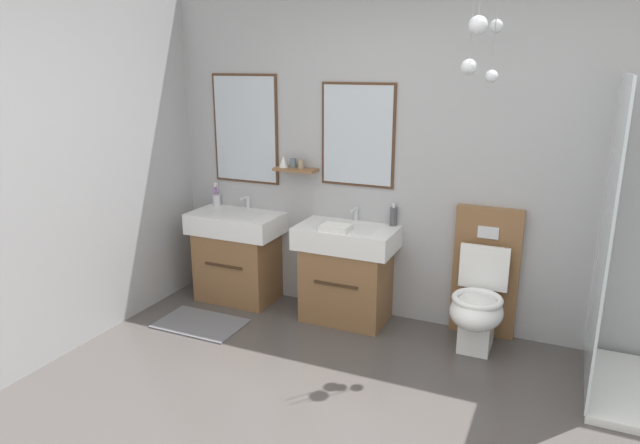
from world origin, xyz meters
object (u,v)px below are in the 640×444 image
object	(u,v)px
toothbrush_cup	(217,199)
folded_hand_towel	(336,228)
vanity_sink_right	(347,271)
soap_dispenser	(393,216)
vanity_sink_left	(238,254)
toilet	(481,296)

from	to	relation	value
toothbrush_cup	folded_hand_towel	distance (m)	1.32
vanity_sink_right	folded_hand_towel	xyz separation A→B (m)	(-0.04, -0.14, 0.39)
soap_dispenser	toothbrush_cup	bearing A→B (deg)	-179.65
vanity_sink_right	toothbrush_cup	world-z (taller)	toothbrush_cup
toothbrush_cup	soap_dispenser	distance (m)	1.64
vanity_sink_right	toothbrush_cup	distance (m)	1.40
vanity_sink_right	soap_dispenser	xyz separation A→B (m)	(0.32, 0.17, 0.44)
vanity_sink_right	toothbrush_cup	bearing A→B (deg)	173.08
vanity_sink_left	toilet	world-z (taller)	toilet
vanity_sink_left	toothbrush_cup	size ratio (longest dim) A/B	3.74
vanity_sink_left	vanity_sink_right	world-z (taller)	same
soap_dispenser	folded_hand_towel	bearing A→B (deg)	-139.07
toothbrush_cup	folded_hand_towel	xyz separation A→B (m)	(1.28, -0.30, -0.04)
toothbrush_cup	soap_dispenser	bearing A→B (deg)	0.35
toilet	toothbrush_cup	distance (m)	2.42
toothbrush_cup	folded_hand_towel	size ratio (longest dim) A/B	0.94
toilet	soap_dispenser	distance (m)	0.89
soap_dispenser	vanity_sink_right	bearing A→B (deg)	-151.77
vanity_sink_left	folded_hand_towel	world-z (taller)	folded_hand_towel
vanity_sink_left	toothbrush_cup	world-z (taller)	toothbrush_cup
vanity_sink_right	soap_dispenser	world-z (taller)	soap_dispenser
vanity_sink_left	vanity_sink_right	distance (m)	1.02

